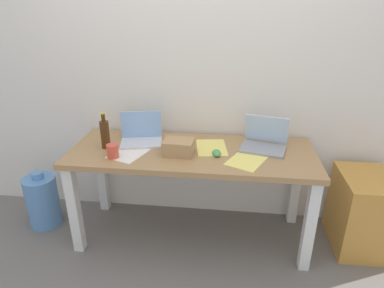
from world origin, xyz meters
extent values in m
plane|color=slate|center=(0.00, 0.00, 0.00)|extent=(8.00, 8.00, 0.00)
cube|color=silver|center=(0.00, 0.39, 1.30)|extent=(5.20, 0.08, 2.60)
cube|color=#A37A4C|center=(0.00, 0.00, 0.71)|extent=(1.74, 0.66, 0.04)
cube|color=silver|center=(-0.81, -0.27, 0.35)|extent=(0.07, 0.07, 0.69)
cube|color=silver|center=(0.81, -0.27, 0.35)|extent=(0.07, 0.07, 0.69)
cube|color=silver|center=(-0.81, 0.27, 0.35)|extent=(0.07, 0.07, 0.69)
cube|color=silver|center=(0.81, 0.27, 0.35)|extent=(0.07, 0.07, 0.69)
cube|color=silver|center=(-0.39, 0.07, 0.74)|extent=(0.33, 0.25, 0.02)
cube|color=#8CB7EA|center=(-0.41, 0.16, 0.85)|extent=(0.30, 0.07, 0.20)
cube|color=gray|center=(0.50, 0.06, 0.74)|extent=(0.35, 0.28, 0.02)
cube|color=silver|center=(0.52, 0.17, 0.85)|extent=(0.31, 0.12, 0.21)
cylinder|color=#47280F|center=(-0.62, -0.02, 0.83)|extent=(0.06, 0.06, 0.20)
cylinder|color=#47280F|center=(-0.62, -0.02, 0.96)|extent=(0.03, 0.03, 0.06)
cylinder|color=gold|center=(-0.62, -0.02, 0.99)|extent=(0.03, 0.03, 0.01)
ellipsoid|color=#4C9E56|center=(0.18, -0.06, 0.75)|extent=(0.07, 0.11, 0.03)
cube|color=tan|center=(-0.09, -0.06, 0.78)|extent=(0.21, 0.17, 0.10)
cylinder|color=#D84C38|center=(-0.52, -0.18, 0.78)|extent=(0.08, 0.08, 0.09)
cube|color=white|center=(-0.43, -0.09, 0.73)|extent=(0.30, 0.35, 0.00)
cube|color=#F4E06B|center=(0.39, -0.11, 0.73)|extent=(0.32, 0.36, 0.00)
cube|color=#F4E06B|center=(0.13, 0.06, 0.73)|extent=(0.25, 0.32, 0.00)
cylinder|color=#598CC6|center=(-1.22, 0.00, 0.21)|extent=(0.25, 0.25, 0.42)
cylinder|color=#598CC6|center=(-1.22, 0.00, 0.45)|extent=(0.09, 0.09, 0.05)
cube|color=#C68938|center=(1.27, 0.03, 0.29)|extent=(0.40, 0.48, 0.58)
camera|label=1|loc=(0.25, -2.13, 1.72)|focal=31.13mm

